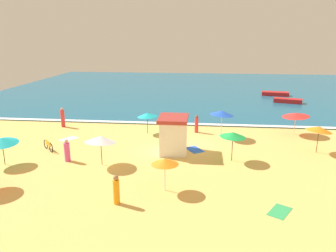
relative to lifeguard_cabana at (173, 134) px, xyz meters
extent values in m
plane|color=#EDBC60|center=(0.92, 1.37, -1.36)|extent=(60.00, 60.00, 0.00)
cube|color=#196084|center=(0.92, 29.37, -1.31)|extent=(60.00, 44.00, 0.10)
cube|color=white|center=(0.92, 7.67, -1.26)|extent=(57.00, 0.70, 0.01)
cube|color=white|center=(0.00, 0.00, -0.15)|extent=(2.12, 2.61, 2.42)
cube|color=#A5332D|center=(0.00, 0.00, 1.19)|extent=(2.10, 2.66, 0.26)
cylinder|color=#4C3823|center=(-4.51, -3.03, -0.37)|extent=(0.05, 0.05, 1.98)
cone|color=white|center=(-4.51, -3.03, 0.45)|extent=(2.69, 2.71, 0.67)
cylinder|color=#4C3823|center=(-2.68, 4.48, -0.46)|extent=(0.05, 0.05, 1.80)
cone|color=#19B7C6|center=(-2.68, 4.48, 0.32)|extent=(1.95, 1.93, 0.43)
cylinder|color=silver|center=(0.12, -6.28, -0.44)|extent=(0.05, 0.05, 1.84)
cone|color=orange|center=(0.12, -6.28, 0.37)|extent=(2.16, 2.16, 0.37)
cylinder|color=#4C3823|center=(-11.02, -3.70, -0.44)|extent=(0.05, 0.05, 1.84)
cone|color=#19B7C6|center=(-11.02, -3.70, 0.34)|extent=(2.80, 2.81, 0.56)
cylinder|color=silver|center=(10.12, 5.48, -0.42)|extent=(0.05, 0.05, 1.88)
cone|color=red|center=(10.12, 5.48, 0.42)|extent=(2.82, 2.80, 0.53)
cylinder|color=silver|center=(3.72, 3.88, -0.21)|extent=(0.05, 0.05, 2.29)
cone|color=blue|center=(3.72, 3.88, 0.80)|extent=(2.53, 2.52, 0.50)
cylinder|color=#4C3823|center=(4.20, -1.35, -0.35)|extent=(0.05, 0.05, 2.01)
cone|color=green|center=(4.20, -1.35, 0.53)|extent=(1.91, 1.90, 0.43)
cylinder|color=#4C3823|center=(10.57, 0.95, -0.38)|extent=(0.05, 0.05, 1.96)
cone|color=orange|center=(10.57, 0.95, 0.48)|extent=(2.33, 2.31, 0.56)
torus|color=black|center=(-9.00, -1.08, -1.03)|extent=(0.56, 0.55, 0.72)
torus|color=black|center=(-9.79, -0.31, -1.03)|extent=(0.56, 0.55, 0.72)
cube|color=orange|center=(-9.40, -0.69, -0.81)|extent=(0.67, 0.66, 0.36)
cylinder|color=#D84CA5|center=(-7.07, -2.62, -0.71)|extent=(0.52, 0.52, 1.31)
sphere|color=#DBA884|center=(-7.07, -2.62, 0.07)|extent=(0.27, 0.27, 0.27)
cylinder|color=orange|center=(-2.17, -8.02, -0.70)|extent=(0.37, 0.37, 1.33)
sphere|color=#9E6B47|center=(-2.17, -8.02, 0.09)|extent=(0.28, 0.28, 0.28)
cylinder|color=red|center=(-11.00, 5.68, -0.54)|extent=(0.50, 0.50, 1.63)
sphere|color=#DBA884|center=(-11.00, 5.68, 0.37)|extent=(0.23, 0.23, 0.23)
cylinder|color=red|center=(1.61, 5.22, -0.69)|extent=(0.38, 0.38, 1.33)
sphere|color=brown|center=(1.61, 5.22, 0.09)|extent=(0.26, 0.26, 0.26)
cube|color=green|center=(6.02, -7.94, -1.35)|extent=(1.46, 1.65, 0.01)
cube|color=white|center=(-8.99, 2.12, -1.35)|extent=(1.53, 1.75, 0.01)
cube|color=blue|center=(1.58, 0.60, -1.35)|extent=(1.65, 1.83, 0.01)
cube|color=red|center=(12.88, 19.25, -0.99)|extent=(3.63, 2.12, 0.53)
cube|color=red|center=(12.35, 24.36, -1.00)|extent=(3.81, 1.85, 0.52)
camera|label=1|loc=(2.07, -22.69, 7.02)|focal=34.65mm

